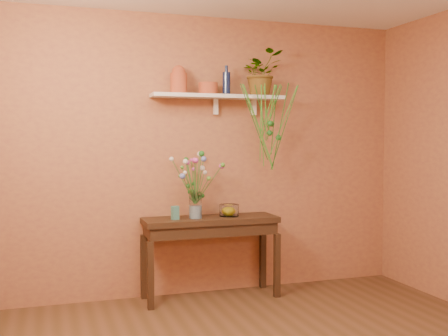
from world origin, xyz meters
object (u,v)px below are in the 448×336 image
object	(u,v)px
sideboard	(211,229)
blue_bottle	(226,83)
bouquet	(196,171)
glass_vase	(195,207)
glass_bowl	(229,211)
terracotta_jug	(179,80)
spider_plant	(261,73)

from	to	relation	value
sideboard	blue_bottle	xyz separation A→B (m)	(0.19, 0.09, 1.39)
sideboard	bouquet	distance (m)	0.57
glass_vase	glass_bowl	size ratio (longest dim) A/B	1.33
sideboard	terracotta_jug	distance (m)	1.43
spider_plant	bouquet	bearing A→B (deg)	-172.99
bouquet	glass_bowl	bearing A→B (deg)	5.03
glass_bowl	terracotta_jug	bearing A→B (deg)	173.60
spider_plant	bouquet	size ratio (longest dim) A/B	0.88
blue_bottle	glass_vase	bearing A→B (deg)	-162.28
sideboard	bouquet	bearing A→B (deg)	-176.07
glass_bowl	glass_vase	bearing A→B (deg)	-173.65
blue_bottle	spider_plant	size ratio (longest dim) A/B	0.64
glass_vase	spider_plant	bearing A→B (deg)	7.63
blue_bottle	bouquet	distance (m)	0.91
terracotta_jug	bouquet	world-z (taller)	terracotta_jug
terracotta_jug	blue_bottle	bearing A→B (deg)	2.09
sideboard	spider_plant	distance (m)	1.59
bouquet	terracotta_jug	bearing A→B (deg)	150.03
glass_vase	glass_bowl	world-z (taller)	glass_vase
spider_plant	bouquet	distance (m)	1.17
terracotta_jug	glass_bowl	distance (m)	1.33
blue_bottle	spider_plant	world-z (taller)	spider_plant
spider_plant	terracotta_jug	bearing A→B (deg)	-179.94
sideboard	terracotta_jug	bearing A→B (deg)	165.63
sideboard	glass_bowl	size ratio (longest dim) A/B	6.78
bouquet	glass_bowl	size ratio (longest dim) A/B	2.67
bouquet	glass_bowl	world-z (taller)	bouquet
blue_bottle	glass_vase	size ratio (longest dim) A/B	1.12
blue_bottle	glass_vase	xyz separation A→B (m)	(-0.34, -0.11, -1.17)
blue_bottle	spider_plant	distance (m)	0.37
blue_bottle	sideboard	bearing A→B (deg)	-154.36
terracotta_jug	spider_plant	bearing A→B (deg)	0.06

